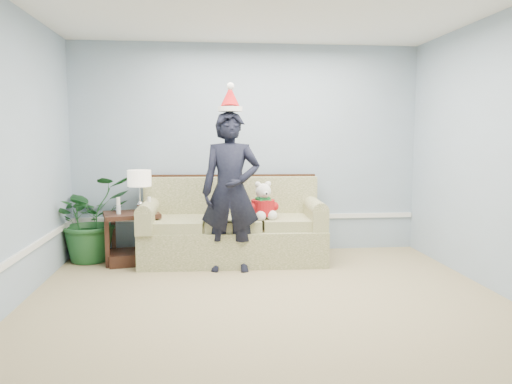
{
  "coord_description": "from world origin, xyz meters",
  "views": [
    {
      "loc": [
        -0.57,
        -4.0,
        1.52
      ],
      "look_at": [
        0.01,
        1.55,
        0.89
      ],
      "focal_mm": 35.0,
      "sensor_mm": 36.0,
      "label": 1
    }
  ],
  "objects_px": {
    "sofa": "(233,230)",
    "side_table": "(132,243)",
    "houseplant": "(91,218)",
    "teddy_bear": "(263,205)",
    "man": "(231,192)",
    "table_lamp": "(139,180)"
  },
  "relations": [
    {
      "from": "sofa",
      "to": "side_table",
      "type": "bearing_deg",
      "value": -176.01
    },
    {
      "from": "houseplant",
      "to": "teddy_bear",
      "type": "xyz_separation_m",
      "value": [
        2.07,
        -0.35,
        0.18
      ]
    },
    {
      "from": "side_table",
      "to": "houseplant",
      "type": "height_order",
      "value": "houseplant"
    },
    {
      "from": "teddy_bear",
      "to": "man",
      "type": "bearing_deg",
      "value": -158.99
    },
    {
      "from": "sofa",
      "to": "houseplant",
      "type": "height_order",
      "value": "houseplant"
    },
    {
      "from": "table_lamp",
      "to": "houseplant",
      "type": "distance_m",
      "value": 0.78
    },
    {
      "from": "houseplant",
      "to": "sofa",
      "type": "bearing_deg",
      "value": -4.31
    },
    {
      "from": "sofa",
      "to": "side_table",
      "type": "relative_size",
      "value": 2.99
    },
    {
      "from": "man",
      "to": "side_table",
      "type": "bearing_deg",
      "value": 162.96
    },
    {
      "from": "sofa",
      "to": "teddy_bear",
      "type": "relative_size",
      "value": 4.88
    },
    {
      "from": "houseplant",
      "to": "teddy_bear",
      "type": "bearing_deg",
      "value": -9.67
    },
    {
      "from": "side_table",
      "to": "teddy_bear",
      "type": "bearing_deg",
      "value": -6.63
    },
    {
      "from": "houseplant",
      "to": "teddy_bear",
      "type": "relative_size",
      "value": 2.29
    },
    {
      "from": "houseplant",
      "to": "man",
      "type": "relative_size",
      "value": 0.58
    },
    {
      "from": "side_table",
      "to": "table_lamp",
      "type": "distance_m",
      "value": 0.77
    },
    {
      "from": "side_table",
      "to": "man",
      "type": "xyz_separation_m",
      "value": [
        1.16,
        -0.46,
        0.66
      ]
    },
    {
      "from": "teddy_bear",
      "to": "side_table",
      "type": "bearing_deg",
      "value": 159.49
    },
    {
      "from": "sofa",
      "to": "table_lamp",
      "type": "xyz_separation_m",
      "value": [
        -1.12,
        0.03,
        0.63
      ]
    },
    {
      "from": "table_lamp",
      "to": "man",
      "type": "height_order",
      "value": "man"
    },
    {
      "from": "man",
      "to": "teddy_bear",
      "type": "height_order",
      "value": "man"
    },
    {
      "from": "sofa",
      "to": "man",
      "type": "xyz_separation_m",
      "value": [
        -0.05,
        -0.5,
        0.53
      ]
    },
    {
      "from": "man",
      "to": "teddy_bear",
      "type": "distance_m",
      "value": 0.52
    }
  ]
}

